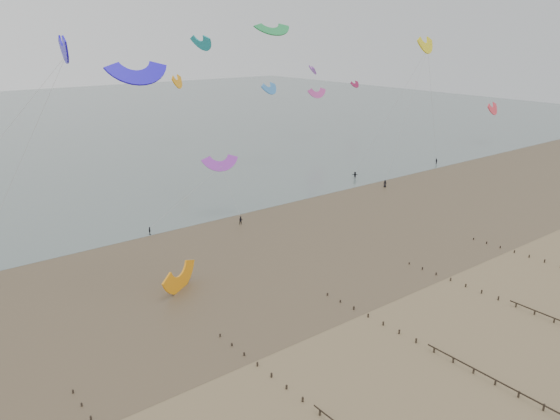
{
  "coord_description": "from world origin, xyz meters",
  "views": [
    {
      "loc": [
        -44.57,
        -39.22,
        35.82
      ],
      "look_at": [
        7.87,
        28.0,
        8.0
      ],
      "focal_mm": 35.0,
      "sensor_mm": 36.0,
      "label": 1
    }
  ],
  "objects": [
    {
      "name": "kitesurfers",
      "position": [
        38.29,
        50.88,
        0.83
      ],
      "size": [
        130.84,
        12.5,
        1.76
      ],
      "color": "black",
      "rests_on": "ground"
    },
    {
      "name": "sea_and_shore",
      "position": [
        -4.08,
        34.4,
        0.01
      ],
      "size": [
        500.0,
        665.0,
        0.03
      ],
      "color": "#475654",
      "rests_on": "ground"
    },
    {
      "name": "groynes",
      "position": [
        4.0,
        -19.05,
        0.47
      ],
      "size": [
        72.16,
        50.16,
        1.0
      ],
      "color": "black",
      "rests_on": "ground"
    },
    {
      "name": "kites_airborne",
      "position": [
        -12.28,
        84.49,
        22.06
      ],
      "size": [
        253.51,
        109.28,
        34.19
      ],
      "color": "#357CCA",
      "rests_on": "ground"
    },
    {
      "name": "grounded_kite",
      "position": [
        -11.54,
        26.7,
        0.0
      ],
      "size": [
        9.31,
        8.81,
        4.06
      ],
      "primitive_type": null,
      "rotation": [
        1.54,
        0.0,
        0.57
      ],
      "color": "orange",
      "rests_on": "ground"
    },
    {
      "name": "ground",
      "position": [
        0.0,
        0.0,
        0.0
      ],
      "size": [
        500.0,
        500.0,
        0.0
      ],
      "primitive_type": "plane",
      "color": "brown",
      "rests_on": "ground"
    }
  ]
}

